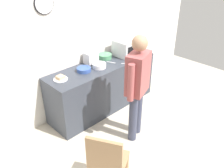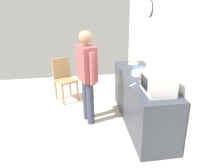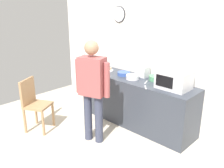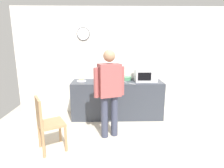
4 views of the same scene
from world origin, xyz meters
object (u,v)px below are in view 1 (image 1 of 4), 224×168
fork_utensil (111,62)px  spoon_utensil (126,64)px  wooden_chair (107,162)px  cereal_bowl (84,69)px  person_standing (137,82)px  microwave (128,47)px  salad_bowl (105,56)px  toaster (91,58)px  sandwich_plate (61,78)px  mixing_bowl (99,66)px

fork_utensil → spoon_utensil: same height
fork_utensil → wooden_chair: wooden_chair is taller
wooden_chair → cereal_bowl: bearing=59.8°
person_standing → spoon_utensil: bearing=53.2°
spoon_utensil → person_standing: person_standing is taller
microwave → salad_bowl: size_ratio=1.97×
toaster → fork_utensil: toaster is taller
microwave → sandwich_plate: 1.51m
sandwich_plate → spoon_utensil: bearing=-14.7°
mixing_bowl → fork_utensil: (0.29, 0.01, -0.03)m
spoon_utensil → wooden_chair: (-1.56, -1.15, -0.36)m
microwave → toaster: size_ratio=2.27×
toaster → fork_utensil: 0.37m
toaster → sandwich_plate: bearing=-168.0°
toaster → mixing_bowl: bearing=-96.3°
mixing_bowl → person_standing: bearing=-94.4°
toaster → person_standing: bearing=-94.8°
cereal_bowl → fork_utensil: size_ratio=1.38×
person_standing → salad_bowl: bearing=69.9°
microwave → fork_utensil: size_ratio=2.94×
sandwich_plate → wooden_chair: size_ratio=0.24×
mixing_bowl → toaster: (0.03, 0.25, 0.06)m
microwave → mixing_bowl: 0.80m
microwave → person_standing: 1.29m
microwave → fork_utensil: microwave is taller
mixing_bowl → fork_utensil: size_ratio=1.37×
salad_bowl → fork_utensil: salad_bowl is taller
sandwich_plate → wooden_chair: 1.56m
toaster → spoon_utensil: toaster is taller
fork_utensil → sandwich_plate: bearing=175.5°
sandwich_plate → fork_utensil: size_ratio=1.30×
microwave → fork_utensil: (-0.50, -0.05, -0.15)m
fork_utensil → wooden_chair: size_ratio=0.18×
spoon_utensil → salad_bowl: bearing=102.7°
wooden_chair → salad_bowl: bearing=47.6°
mixing_bowl → wooden_chair: mixing_bowl is taller
toaster → person_standing: 1.16m
toaster → person_standing: size_ratio=0.13×
toaster → person_standing: (-0.10, -1.15, -0.01)m
spoon_utensil → microwave: bearing=39.0°
microwave → cereal_bowl: size_ratio=2.13×
fork_utensil → spoon_utensil: (0.15, -0.23, 0.00)m
fork_utensil → salad_bowl: bearing=75.9°
toaster → spoon_utensil: 0.63m
mixing_bowl → spoon_utensil: 0.50m
mixing_bowl → person_standing: person_standing is taller
sandwich_plate → mixing_bowl: bearing=-7.3°
mixing_bowl → person_standing: size_ratio=0.14×
sandwich_plate → cereal_bowl: size_ratio=0.94×
mixing_bowl → spoon_utensil: mixing_bowl is taller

